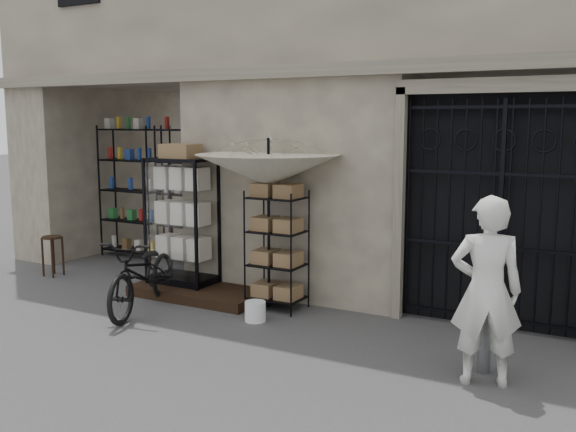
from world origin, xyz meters
The scene contains 13 objects.
ground centered at (0.00, 0.00, 0.00)m, with size 80.00×80.00×0.00m, color #242427.
shop_recess centered at (-4.50, 2.80, 1.50)m, with size 3.00×1.70×3.00m, color black.
shop_shelving centered at (-4.55, 3.30, 1.25)m, with size 2.70×0.50×2.50m, color black.
iron_gate centered at (1.75, 2.28, 1.50)m, with size 2.50×0.21×3.00m.
step_platform centered at (-2.40, 1.55, 0.07)m, with size 2.00×0.90×0.15m, color black.
display_cabinet centered at (-2.77, 1.68, 1.00)m, with size 1.07×0.82×2.04m.
wire_rack centered at (-1.10, 1.62, 0.81)m, with size 0.83×0.69×1.65m.
market_umbrella centered at (-1.23, 1.64, 2.04)m, with size 1.81×1.84×2.83m.
white_bucket centered at (-1.06, 0.99, 0.13)m, with size 0.27×0.27×0.26m, color white.
bicycle centered at (-2.64, 0.66, 0.00)m, with size 0.69×1.03×1.97m, color black.
wooden_stool centered at (-5.34, 1.46, 0.36)m, with size 0.34×0.34×0.67m.
steel_bollard centered at (1.92, 0.66, 0.37)m, with size 0.14×0.14×0.75m, color slate.
shopkeeper centered at (1.97, 0.37, 0.00)m, with size 0.69×1.89×0.45m, color silver.
Camera 1 is at (3.19, -5.87, 2.58)m, focal length 40.00 mm.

